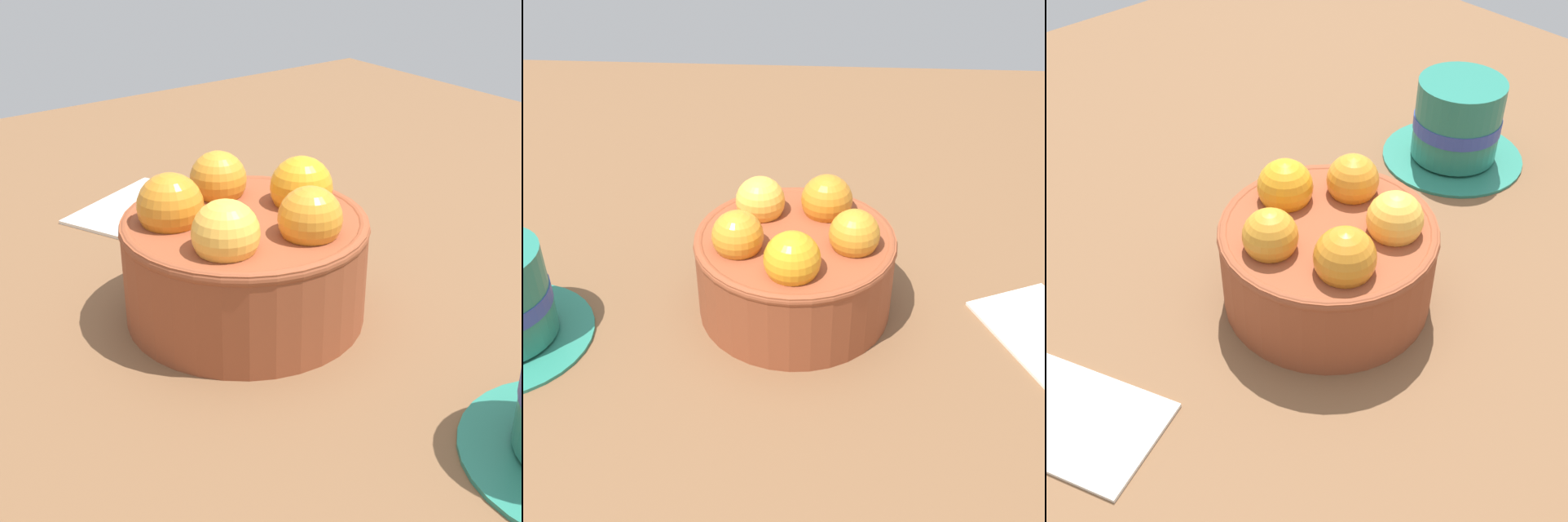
% 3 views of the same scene
% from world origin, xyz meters
% --- Properties ---
extents(ground_plane, '(1.26, 1.16, 0.05)m').
position_xyz_m(ground_plane, '(0.00, 0.00, -0.02)').
color(ground_plane, brown).
extents(terracotta_bowl, '(0.17, 0.17, 0.11)m').
position_xyz_m(terracotta_bowl, '(-0.00, 0.00, 0.05)').
color(terracotta_bowl, brown).
rests_on(terracotta_bowl, ground_plane).
extents(folded_napkin, '(0.15, 0.12, 0.01)m').
position_xyz_m(folded_napkin, '(0.03, 0.21, 0.00)').
color(folded_napkin, white).
rests_on(folded_napkin, ground_plane).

